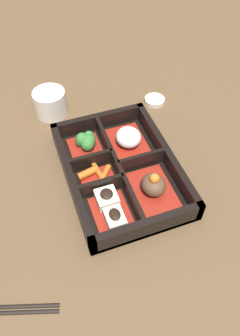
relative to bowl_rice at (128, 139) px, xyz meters
The scene contains 10 objects.
ground_plane 0.09m from the bowl_rice, 32.90° to the right, with size 3.00×3.00×0.00m, color brown.
bento_base 0.09m from the bowl_rice, 32.90° to the right, with size 0.31×0.22×0.01m.
bento_rim 0.08m from the bowl_rice, 34.36° to the right, with size 0.31×0.22×0.05m.
bowl_rice is the anchor object (origin of this frame).
bowl_stew 0.14m from the bowl_rice, ahead, with size 0.12×0.08×0.06m.
bowl_greens 0.09m from the bowl_rice, 105.17° to the right, with size 0.08×0.07×0.04m.
bowl_carrots 0.12m from the bowl_rice, 56.57° to the right, with size 0.06×0.07×0.02m.
bowl_tofu 0.18m from the bowl_rice, 31.45° to the right, with size 0.09×0.07×0.04m.
tea_cup 0.22m from the bowl_rice, 142.28° to the right, with size 0.08×0.08×0.06m.
sauce_dish 0.18m from the bowl_rice, 136.56° to the left, with size 0.05×0.05×0.01m.
Camera 1 is at (0.40, -0.15, 0.55)m, focal length 35.00 mm.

